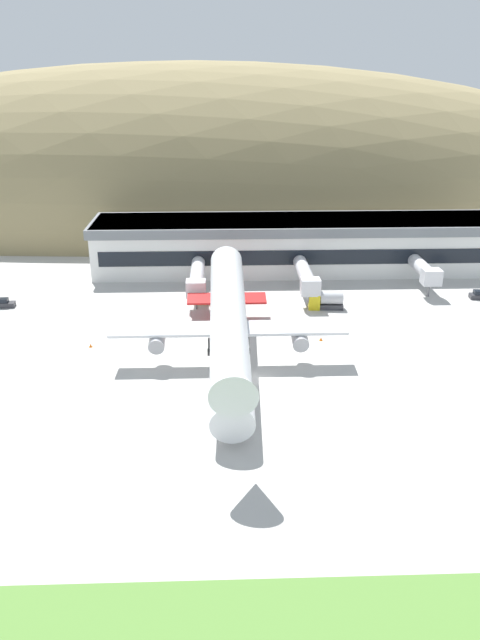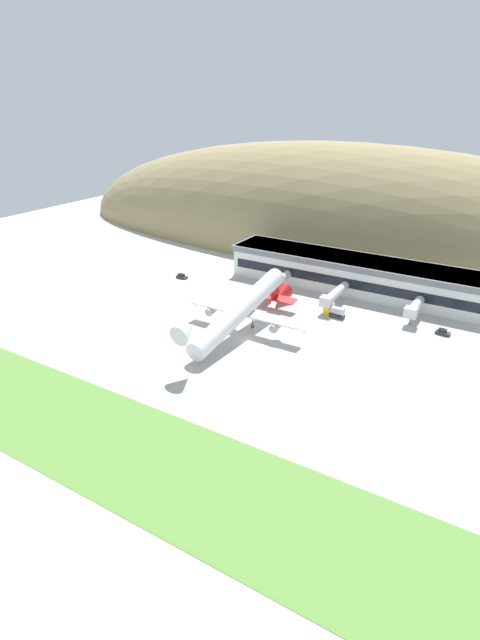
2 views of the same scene
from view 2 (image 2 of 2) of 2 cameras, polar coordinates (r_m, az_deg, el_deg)
The scene contains 14 objects.
ground_plane at distance 130.22m, azimuth 0.75°, elevation -2.40°, with size 355.78×355.78×0.00m, color #B7B5AF.
grass_strip_foreground at distance 98.17m, azimuth -14.27°, elevation -13.38°, with size 320.20×24.92×0.08m, color #568438.
hill_backdrop at distance 217.41m, azimuth 11.42°, elevation 8.39°, with size 272.78×73.64×82.73m, color #8E7F56.
terminal_building at distance 165.92m, azimuth 13.12°, elevation 5.32°, with size 84.79×16.55×10.64m.
jetway_0 at distance 159.05m, azimuth 3.97°, elevation 4.29°, with size 3.38×17.11×5.43m.
jetway_1 at distance 151.68m, azimuth 10.70°, elevation 2.87°, with size 3.38×16.82×5.43m.
jetway_2 at distance 148.27m, azimuth 19.29°, elevation 1.34°, with size 3.38×12.18×5.43m.
cargo_airplane at distance 132.43m, azimuth 0.20°, elevation 1.16°, with size 33.54×53.69×13.52m.
service_car_0 at distance 157.18m, azimuth 3.94°, elevation 2.71°, with size 3.68×1.92×1.43m.
service_car_1 at distance 175.03m, azimuth -6.68°, elevation 4.96°, with size 4.11×1.90×1.62m.
service_car_2 at distance 143.90m, azimuth 22.16°, elevation -1.31°, with size 3.88×2.01×1.57m.
fuel_truck at distance 146.17m, azimuth 10.72°, elevation 0.95°, with size 6.26×2.74×3.17m.
traffic_cone_0 at distance 135.92m, azimuth 7.35°, elevation -1.26°, with size 0.52×0.52×0.58m.
traffic_cone_1 at distance 151.33m, azimuth -5.14°, elevation 1.64°, with size 0.52×0.52×0.58m.
Camera 2 is at (58.98, -99.75, 59.40)m, focal length 28.00 mm.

